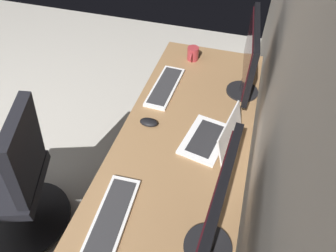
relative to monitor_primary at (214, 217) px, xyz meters
The scene contains 10 objects.
wall_back 0.43m from the monitor_primary, 141.22° to the left, with size 5.30×0.10×2.60m, color beige.
desk 0.58m from the monitor_primary, 149.90° to the right, with size 2.13×0.71×0.73m.
monitor_primary is the anchor object (origin of this frame).
monitor_secondary 1.04m from the monitor_primary, behind, with size 0.55×0.20×0.46m.
laptop_leftmost 0.61m from the monitor_primary, behind, with size 0.35×0.31×0.21m.
keyboard_main 0.50m from the monitor_primary, 90.15° to the right, with size 0.43×0.16×0.02m.
keyboard_spare 1.07m from the monitor_primary, 153.59° to the right, with size 0.42×0.16×0.02m.
mouse_main 0.79m from the monitor_primary, 142.39° to the right, with size 0.06×0.10×0.03m, color black.
coffee_mug 1.36m from the monitor_primary, 164.12° to the right, with size 0.12×0.08×0.09m.
office_chair 1.26m from the monitor_primary, 98.00° to the right, with size 0.56×0.60×0.97m.
Camera 1 is at (0.74, 2.15, 1.97)m, focal length 32.24 mm.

